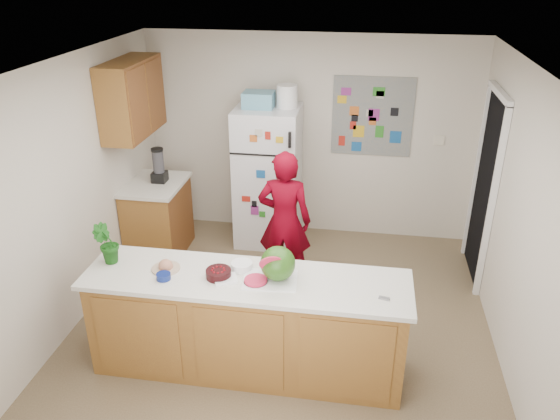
% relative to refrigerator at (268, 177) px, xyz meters
% --- Properties ---
extents(floor, '(4.00, 4.50, 0.02)m').
position_rel_refrigerator_xyz_m(floor, '(0.45, -1.88, -0.86)').
color(floor, brown).
rests_on(floor, ground).
extents(wall_back, '(4.00, 0.02, 2.50)m').
position_rel_refrigerator_xyz_m(wall_back, '(0.45, 0.38, 0.40)').
color(wall_back, beige).
rests_on(wall_back, ground).
extents(wall_left, '(0.02, 4.50, 2.50)m').
position_rel_refrigerator_xyz_m(wall_left, '(-1.56, -1.88, 0.40)').
color(wall_left, beige).
rests_on(wall_left, ground).
extents(wall_right, '(0.02, 4.50, 2.50)m').
position_rel_refrigerator_xyz_m(wall_right, '(2.46, -1.88, 0.40)').
color(wall_right, beige).
rests_on(wall_right, ground).
extents(ceiling, '(4.00, 4.50, 0.02)m').
position_rel_refrigerator_xyz_m(ceiling, '(0.45, -1.88, 1.66)').
color(ceiling, white).
rests_on(ceiling, wall_back).
extents(doorway, '(0.03, 0.85, 2.04)m').
position_rel_refrigerator_xyz_m(doorway, '(2.44, -0.43, 0.17)').
color(doorway, black).
rests_on(doorway, ground).
extents(peninsula_base, '(2.60, 0.62, 0.88)m').
position_rel_refrigerator_xyz_m(peninsula_base, '(0.25, -2.38, -0.41)').
color(peninsula_base, brown).
rests_on(peninsula_base, floor).
extents(peninsula_top, '(2.68, 0.70, 0.04)m').
position_rel_refrigerator_xyz_m(peninsula_top, '(0.25, -2.38, 0.05)').
color(peninsula_top, silver).
rests_on(peninsula_top, peninsula_base).
extents(side_counter_base, '(0.60, 0.80, 0.86)m').
position_rel_refrigerator_xyz_m(side_counter_base, '(-1.24, -0.53, -0.42)').
color(side_counter_base, brown).
rests_on(side_counter_base, floor).
extents(side_counter_top, '(0.64, 0.84, 0.04)m').
position_rel_refrigerator_xyz_m(side_counter_top, '(-1.24, -0.53, 0.03)').
color(side_counter_top, silver).
rests_on(side_counter_top, side_counter_base).
extents(upper_cabinets, '(0.35, 1.00, 0.80)m').
position_rel_refrigerator_xyz_m(upper_cabinets, '(-1.37, -0.58, 1.05)').
color(upper_cabinets, brown).
rests_on(upper_cabinets, wall_left).
extents(refrigerator, '(0.75, 0.70, 1.70)m').
position_rel_refrigerator_xyz_m(refrigerator, '(0.00, 0.00, 0.00)').
color(refrigerator, silver).
rests_on(refrigerator, floor).
extents(fridge_top_bin, '(0.35, 0.28, 0.18)m').
position_rel_refrigerator_xyz_m(fridge_top_bin, '(-0.10, 0.00, 0.94)').
color(fridge_top_bin, '#5999B2').
rests_on(fridge_top_bin, refrigerator).
extents(photo_collage, '(0.95, 0.01, 0.95)m').
position_rel_refrigerator_xyz_m(photo_collage, '(1.20, 0.36, 0.70)').
color(photo_collage, slate).
rests_on(photo_collage, wall_back).
extents(person, '(0.57, 0.37, 1.54)m').
position_rel_refrigerator_xyz_m(person, '(0.36, -1.02, -0.08)').
color(person, '#630110').
rests_on(person, floor).
extents(blender_appliance, '(0.13, 0.13, 0.38)m').
position_rel_refrigerator_xyz_m(blender_appliance, '(-1.19, -0.48, 0.24)').
color(blender_appliance, black).
rests_on(blender_appliance, side_counter_top).
extents(cutting_board, '(0.46, 0.36, 0.01)m').
position_rel_refrigerator_xyz_m(cutting_board, '(0.45, -2.39, 0.08)').
color(cutting_board, white).
rests_on(cutting_board, peninsula_top).
extents(watermelon, '(0.28, 0.28, 0.28)m').
position_rel_refrigerator_xyz_m(watermelon, '(0.51, -2.37, 0.22)').
color(watermelon, '#2C5A0F').
rests_on(watermelon, cutting_board).
extents(watermelon_slice, '(0.18, 0.18, 0.02)m').
position_rel_refrigerator_xyz_m(watermelon_slice, '(0.34, -2.44, 0.09)').
color(watermelon_slice, '#CA3D2F').
rests_on(watermelon_slice, cutting_board).
extents(cherry_bowl, '(0.26, 0.26, 0.07)m').
position_rel_refrigerator_xyz_m(cherry_bowl, '(0.03, -2.41, 0.11)').
color(cherry_bowl, black).
rests_on(cherry_bowl, peninsula_top).
extents(white_bowl, '(0.20, 0.20, 0.06)m').
position_rel_refrigerator_xyz_m(white_bowl, '(0.19, -2.25, 0.10)').
color(white_bowl, white).
rests_on(white_bowl, peninsula_top).
extents(cobalt_bowl, '(0.13, 0.13, 0.05)m').
position_rel_refrigerator_xyz_m(cobalt_bowl, '(-0.40, -2.51, 0.10)').
color(cobalt_bowl, navy).
rests_on(cobalt_bowl, peninsula_top).
extents(plate, '(0.27, 0.27, 0.02)m').
position_rel_refrigerator_xyz_m(plate, '(-0.44, -2.36, 0.08)').
color(plate, beige).
rests_on(plate, peninsula_top).
extents(paper_towel, '(0.23, 0.22, 0.02)m').
position_rel_refrigerator_xyz_m(paper_towel, '(0.10, -2.44, 0.08)').
color(paper_towel, white).
rests_on(paper_towel, peninsula_top).
extents(keys, '(0.09, 0.06, 0.01)m').
position_rel_refrigerator_xyz_m(keys, '(1.36, -2.51, 0.08)').
color(keys, gray).
rests_on(keys, peninsula_top).
extents(potted_plant, '(0.25, 0.24, 0.36)m').
position_rel_refrigerator_xyz_m(potted_plant, '(-0.95, -2.33, 0.25)').
color(potted_plant, '#173C11').
rests_on(potted_plant, peninsula_top).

